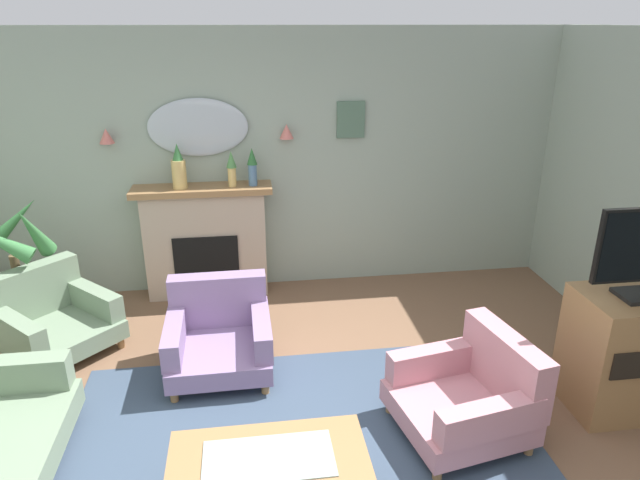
# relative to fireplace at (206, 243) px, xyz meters

# --- Properties ---
(wall_back) EXTENTS (6.88, 0.10, 2.64)m
(wall_back) POSITION_rel_fireplace_xyz_m (0.70, 0.22, 0.75)
(wall_back) COLOR #93A393
(wall_back) RESTS_ON ground
(patterned_rug) EXTENTS (3.20, 2.40, 0.01)m
(patterned_rug) POSITION_rel_fireplace_xyz_m (0.70, -2.52, -0.56)
(patterned_rug) COLOR #38475B
(patterned_rug) RESTS_ON ground
(fireplace) EXTENTS (1.36, 0.36, 1.16)m
(fireplace) POSITION_rel_fireplace_xyz_m (0.00, 0.00, 0.00)
(fireplace) COLOR tan
(fireplace) RESTS_ON ground
(mantel_vase_centre) EXTENTS (0.14, 0.14, 0.44)m
(mantel_vase_centre) POSITION_rel_fireplace_xyz_m (-0.20, -0.03, 0.78)
(mantel_vase_centre) COLOR tan
(mantel_vase_centre) RESTS_ON fireplace
(mantel_vase_left) EXTENTS (0.10, 0.10, 0.35)m
(mantel_vase_left) POSITION_rel_fireplace_xyz_m (0.30, -0.03, 0.78)
(mantel_vase_left) COLOR tan
(mantel_vase_left) RESTS_ON fireplace
(mantel_vase_right) EXTENTS (0.10, 0.10, 0.37)m
(mantel_vase_right) POSITION_rel_fireplace_xyz_m (0.50, -0.03, 0.79)
(mantel_vase_right) COLOR #4C7093
(mantel_vase_right) RESTS_ON fireplace
(wall_mirror) EXTENTS (0.96, 0.06, 0.56)m
(wall_mirror) POSITION_rel_fireplace_xyz_m (0.00, 0.14, 1.14)
(wall_mirror) COLOR #B2BCC6
(wall_sconce_left) EXTENTS (0.14, 0.14, 0.14)m
(wall_sconce_left) POSITION_rel_fireplace_xyz_m (-0.85, 0.09, 1.09)
(wall_sconce_left) COLOR #D17066
(wall_sconce_right) EXTENTS (0.14, 0.14, 0.14)m
(wall_sconce_right) POSITION_rel_fireplace_xyz_m (0.85, 0.09, 1.09)
(wall_sconce_right) COLOR #D17066
(framed_picture) EXTENTS (0.28, 0.03, 0.36)m
(framed_picture) POSITION_rel_fireplace_xyz_m (1.50, 0.15, 1.18)
(framed_picture) COLOR #4C6B56
(coffee_table) EXTENTS (1.10, 0.60, 0.45)m
(coffee_table) POSITION_rel_fireplace_xyz_m (0.47, -2.98, -0.19)
(coffee_table) COLOR olive
(coffee_table) RESTS_ON ground
(armchair_near_fireplace) EXTENTS (0.96, 0.94, 0.71)m
(armchair_near_fireplace) POSITION_rel_fireplace_xyz_m (1.87, -2.40, -0.27)
(armchair_near_fireplace) COLOR #B77A84
(armchair_near_fireplace) RESTS_ON ground
(armchair_by_coffee_table) EXTENTS (0.83, 0.83, 0.71)m
(armchair_by_coffee_table) POSITION_rel_fireplace_xyz_m (0.15, -1.37, -0.27)
(armchair_by_coffee_table) COLOR gray
(armchair_by_coffee_table) RESTS_ON ground
(armchair_beside_couch) EXTENTS (1.15, 1.15, 0.71)m
(armchair_beside_couch) POSITION_rel_fireplace_xyz_m (-1.27, -0.90, -0.27)
(armchair_beside_couch) COLOR gray
(armchair_beside_couch) RESTS_ON ground
(tv_cabinet) EXTENTS (0.80, 0.57, 0.90)m
(tv_cabinet) POSITION_rel_fireplace_xyz_m (3.09, -2.28, -0.12)
(tv_cabinet) COLOR olive
(tv_cabinet) RESTS_ON ground
(potted_plant_tall_palm) EXTENTS (0.69, 0.66, 1.25)m
(potted_plant_tall_palm) POSITION_rel_fireplace_xyz_m (-1.64, -0.54, -0.01)
(potted_plant_tall_palm) COLOR silver
(potted_plant_tall_palm) RESTS_ON ground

